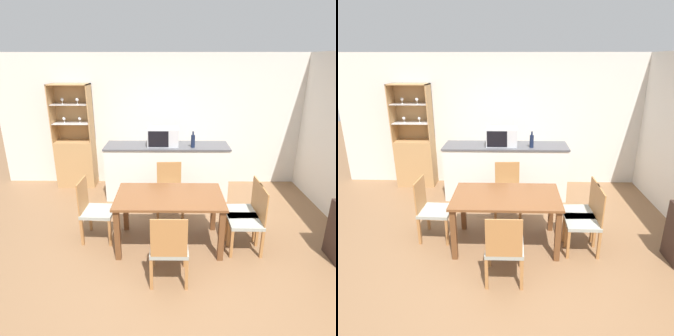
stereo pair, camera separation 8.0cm
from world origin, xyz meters
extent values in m
plane|color=brown|center=(0.00, 0.00, 0.00)|extent=(18.00, 18.00, 0.00)
cube|color=silver|center=(0.00, 2.63, 1.27)|extent=(6.80, 0.06, 2.55)
cube|color=silver|center=(-0.07, 1.91, 0.48)|extent=(2.17, 0.58, 0.95)
cube|color=#4C4C51|center=(-0.07, 1.91, 0.97)|extent=(2.20, 0.61, 0.03)
cube|color=tan|center=(-1.89, 2.41, 0.46)|extent=(0.74, 0.38, 0.92)
cube|color=tan|center=(-1.89, 2.59, 1.46)|extent=(0.74, 0.02, 1.08)
cube|color=tan|center=(-2.25, 2.41, 1.46)|extent=(0.02, 0.38, 1.08)
cube|color=tan|center=(-1.53, 2.41, 1.46)|extent=(0.02, 0.38, 1.08)
cube|color=tan|center=(-1.89, 2.41, 1.99)|extent=(0.74, 0.38, 0.02)
cube|color=white|center=(-1.89, 2.41, 1.28)|extent=(0.69, 0.34, 0.01)
cube|color=white|center=(-1.89, 2.41, 1.63)|extent=(0.69, 0.34, 0.01)
cylinder|color=white|center=(-2.04, 2.39, 1.29)|extent=(0.04, 0.04, 0.01)
cylinder|color=white|center=(-2.04, 2.39, 1.32)|extent=(0.01, 0.01, 0.06)
sphere|color=white|center=(-2.04, 2.39, 1.37)|extent=(0.06, 0.06, 0.06)
cylinder|color=white|center=(-2.04, 2.41, 1.64)|extent=(0.04, 0.04, 0.01)
cylinder|color=white|center=(-2.04, 2.41, 1.67)|extent=(0.01, 0.01, 0.06)
sphere|color=white|center=(-2.04, 2.41, 1.72)|extent=(0.06, 0.06, 0.06)
cylinder|color=white|center=(-1.74, 2.40, 1.29)|extent=(0.04, 0.04, 0.01)
cylinder|color=white|center=(-1.74, 2.40, 1.32)|extent=(0.01, 0.01, 0.06)
sphere|color=white|center=(-1.74, 2.40, 1.37)|extent=(0.06, 0.06, 0.06)
cylinder|color=white|center=(-1.74, 2.36, 1.64)|extent=(0.04, 0.04, 0.01)
cylinder|color=white|center=(-1.74, 2.36, 1.67)|extent=(0.01, 0.01, 0.06)
sphere|color=white|center=(-1.74, 2.36, 1.72)|extent=(0.06, 0.06, 0.06)
cube|color=brown|center=(-0.02, 0.33, 0.71)|extent=(1.42, 0.85, 0.03)
cube|color=brown|center=(-0.67, -0.03, 0.35)|extent=(0.07, 0.07, 0.70)
cube|color=brown|center=(0.63, -0.03, 0.35)|extent=(0.07, 0.07, 0.70)
cube|color=brown|center=(-0.67, 0.70, 0.35)|extent=(0.07, 0.07, 0.70)
cube|color=brown|center=(0.63, 0.70, 0.35)|extent=(0.07, 0.07, 0.70)
cube|color=#999E93|center=(-0.02, -0.37, 0.42)|extent=(0.43, 0.43, 0.05)
cube|color=#A8703D|center=(-0.02, -0.58, 0.66)|extent=(0.39, 0.02, 0.45)
cube|color=#A8703D|center=(-0.21, -0.18, 0.20)|extent=(0.04, 0.04, 0.39)
cube|color=#A8703D|center=(0.17, -0.18, 0.20)|extent=(0.04, 0.04, 0.39)
cube|color=#A8703D|center=(-0.21, -0.56, 0.20)|extent=(0.04, 0.04, 0.39)
cube|color=#A8703D|center=(0.17, -0.57, 0.20)|extent=(0.04, 0.04, 0.39)
cube|color=#999E93|center=(-0.02, 1.04, 0.42)|extent=(0.45, 0.45, 0.05)
cube|color=#A8703D|center=(-0.03, 1.24, 0.66)|extent=(0.39, 0.04, 0.45)
cube|color=#A8703D|center=(0.18, 0.86, 0.20)|extent=(0.04, 0.04, 0.39)
cube|color=#A8703D|center=(-0.20, 0.84, 0.20)|extent=(0.04, 0.04, 0.39)
cube|color=#A8703D|center=(0.16, 1.24, 0.20)|extent=(0.04, 0.04, 0.39)
cube|color=#A8703D|center=(-0.22, 1.22, 0.20)|extent=(0.04, 0.04, 0.39)
cube|color=#999E93|center=(0.97, 0.21, 0.42)|extent=(0.43, 0.43, 0.05)
cube|color=#A8703D|center=(1.18, 0.21, 0.66)|extent=(0.02, 0.39, 0.45)
cube|color=#A8703D|center=(0.78, 0.02, 0.20)|extent=(0.04, 0.04, 0.39)
cube|color=#A8703D|center=(0.78, 0.40, 0.20)|extent=(0.04, 0.04, 0.39)
cube|color=#A8703D|center=(1.16, 0.01, 0.20)|extent=(0.04, 0.04, 0.39)
cube|color=#A8703D|center=(1.17, 0.40, 0.20)|extent=(0.04, 0.04, 0.39)
cube|color=#999E93|center=(0.97, 0.46, 0.42)|extent=(0.44, 0.44, 0.05)
cube|color=#A8703D|center=(1.18, 0.47, 0.66)|extent=(0.03, 0.39, 0.45)
cube|color=#A8703D|center=(0.78, 0.26, 0.20)|extent=(0.04, 0.04, 0.39)
cube|color=#A8703D|center=(0.77, 0.65, 0.20)|extent=(0.04, 0.04, 0.39)
cube|color=#A8703D|center=(1.17, 0.27, 0.20)|extent=(0.04, 0.04, 0.39)
cube|color=#A8703D|center=(1.16, 0.66, 0.20)|extent=(0.04, 0.04, 0.39)
cube|color=#999E93|center=(-1.01, 0.46, 0.42)|extent=(0.44, 0.44, 0.05)
cube|color=#A8703D|center=(-1.22, 0.47, 0.66)|extent=(0.04, 0.39, 0.45)
cube|color=#A8703D|center=(-0.81, 0.65, 0.20)|extent=(0.04, 0.04, 0.39)
cube|color=#A8703D|center=(-0.83, 0.26, 0.20)|extent=(0.04, 0.04, 0.39)
cube|color=#A8703D|center=(-1.20, 0.66, 0.20)|extent=(0.04, 0.04, 0.39)
cube|color=#A8703D|center=(-1.21, 0.28, 0.20)|extent=(0.04, 0.04, 0.39)
cube|color=#B7BABF|center=(-0.14, 1.89, 1.14)|extent=(0.54, 0.35, 0.32)
cube|color=black|center=(-0.22, 1.71, 1.14)|extent=(0.35, 0.01, 0.28)
cylinder|color=#141E38|center=(0.38, 1.77, 1.09)|extent=(0.07, 0.07, 0.22)
cylinder|color=#141E38|center=(0.38, 1.77, 1.23)|extent=(0.03, 0.03, 0.06)
camera|label=1|loc=(-0.01, -3.25, 2.41)|focal=32.00mm
camera|label=2|loc=(0.07, -3.25, 2.41)|focal=32.00mm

